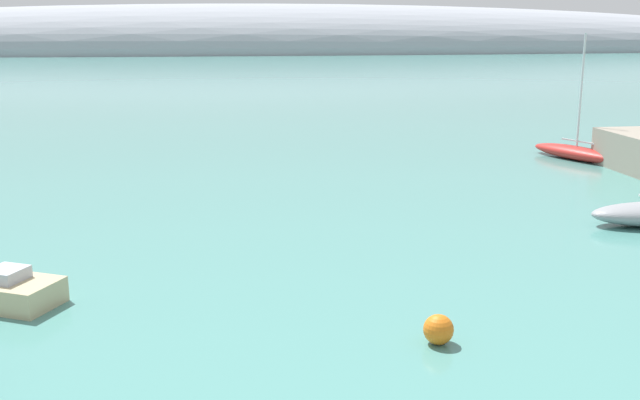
{
  "coord_description": "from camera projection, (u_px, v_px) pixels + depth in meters",
  "views": [
    {
      "loc": [
        -5.39,
        -2.22,
        9.07
      ],
      "look_at": [
        -0.95,
        26.92,
        2.1
      ],
      "focal_mm": 42.18,
      "sensor_mm": 36.0,
      "label": 1
    }
  ],
  "objects": [
    {
      "name": "mooring_buoy_orange",
      "position": [
        438.0,
        329.0,
        21.67
      ],
      "size": [
        0.89,
        0.89,
        0.89
      ],
      "primitive_type": "sphere",
      "color": "orange",
      "rests_on": "water"
    },
    {
      "name": "sailboat_red_mid_mooring",
      "position": [
        576.0,
        152.0,
        50.93
      ],
      "size": [
        4.31,
        7.36,
        8.4
      ],
      "rotation": [
        0.0,
        0.0,
        1.96
      ],
      "color": "red",
      "rests_on": "water"
    },
    {
      "name": "distant_ridge",
      "position": [
        270.0,
        52.0,
        235.68
      ],
      "size": [
        393.45,
        52.85,
        29.65
      ],
      "primitive_type": "ellipsoid",
      "color": "#999EA8",
      "rests_on": "ground"
    }
  ]
}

